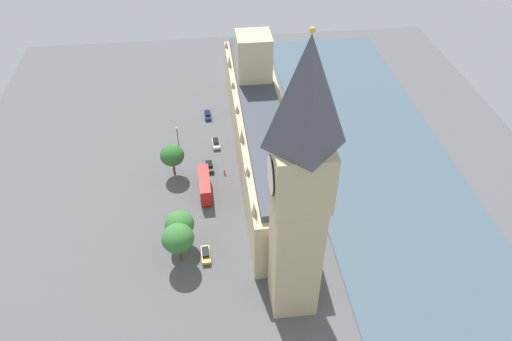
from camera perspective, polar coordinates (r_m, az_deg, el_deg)
The scene contains 15 objects.
ground_plane at distance 127.43m, azimuth -0.39°, elevation 1.48°, with size 147.64×147.64×0.00m, color #565659.
river_thames at distance 134.10m, azimuth 13.48°, elevation 2.52°, with size 37.70×132.88×0.25m, color #475B6B.
parliament_building at distance 123.81m, azimuth 0.42°, elevation 5.17°, with size 12.47×77.64×27.76m.
clock_tower at distance 76.13m, azimuth 5.13°, elevation -2.26°, with size 9.20×9.20×55.12m.
car_blue_under_trees at distance 143.07m, azimuth -5.68°, elevation 6.55°, with size 2.03×4.70×1.74m.
car_white_corner at distance 131.50m, azimuth -4.72°, elevation 3.21°, with size 2.06×4.42×1.74m.
car_dark_green_by_river_gate at distance 124.01m, azimuth -5.49°, elevation 0.52°, with size 2.23×4.49×1.74m.
double_decker_bus_near_tower at distance 116.08m, azimuth -6.01°, elevation -1.67°, with size 2.82×10.55×4.75m.
car_yellow_cab_opposite_hall at distance 103.44m, azimuth -5.91°, elevation -9.72°, with size 1.99×4.67×1.74m.
pedestrian_leading at distance 122.30m, azimuth -3.71°, elevation -0.16°, with size 0.49×0.59×1.51m.
plane_tree_kerbside at distance 99.24m, azimuth -9.13°, elevation -7.84°, with size 6.55×6.55×9.50m.
plane_tree_midblock at distance 103.09m, azimuth -8.94°, elevation -6.22°, with size 6.14×6.14×8.45m.
plane_tree_trailing at distance 120.50m, azimuth -9.78°, elevation 1.74°, with size 5.88×5.88×8.42m.
street_lamp_far_end at distance 130.70m, azimuth -9.21°, elevation 4.37°, with size 0.56×0.56×6.12m.
street_lamp_slot_10 at distance 104.38m, azimuth -9.42°, elevation -6.46°, with size 0.56×0.56×6.75m.
Camera 1 is at (11.12, 98.85, 79.65)m, focal length 34.18 mm.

